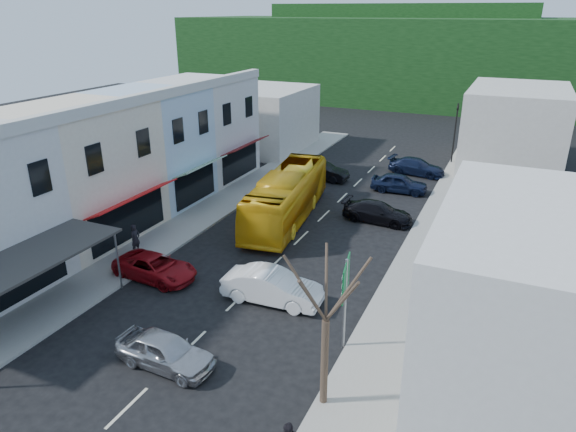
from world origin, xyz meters
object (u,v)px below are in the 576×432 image
at_px(car_white, 272,288).
at_px(direction_sign, 345,305).
at_px(street_tree, 326,320).
at_px(bus, 287,197).
at_px(car_red, 155,266).
at_px(pedestrian_left, 136,239).
at_px(traffic_signal, 455,134).
at_px(car_silver, 165,351).

bearing_deg(car_white, direction_sign, -119.38).
bearing_deg(car_white, street_tree, -142.77).
height_order(bus, car_red, bus).
distance_m(pedestrian_left, direction_sign, 14.08).
bearing_deg(street_tree, traffic_signal, 90.20).
distance_m(car_silver, car_white, 6.34).
bearing_deg(street_tree, car_silver, -175.33).
relative_size(bus, car_red, 2.52).
xyz_separation_m(bus, street_tree, (8.40, -15.48, 1.98)).
bearing_deg(pedestrian_left, traffic_signal, -22.15).
bearing_deg(direction_sign, car_white, 143.06).
distance_m(bus, car_silver, 16.15).
bearing_deg(traffic_signal, car_silver, 73.67).
relative_size(bus, traffic_signal, 2.11).
relative_size(direction_sign, traffic_signal, 0.75).
height_order(car_red, pedestrian_left, pedestrian_left).
relative_size(car_silver, car_white, 1.00).
bearing_deg(street_tree, direction_sign, 96.75).
distance_m(street_tree, traffic_signal, 33.86).
distance_m(direction_sign, street_tree, 3.75).
height_order(car_red, street_tree, street_tree).
xyz_separation_m(bus, car_silver, (1.96, -16.01, -0.85)).
bearing_deg(car_white, bus, 17.55).
xyz_separation_m(bus, traffic_signal, (8.27, 18.37, 1.19)).
bearing_deg(car_red, traffic_signal, -17.89).
xyz_separation_m(car_white, direction_sign, (4.29, -2.14, 1.37)).
bearing_deg(pedestrian_left, car_red, -118.29).
xyz_separation_m(bus, direction_sign, (7.99, -12.05, 0.52)).
height_order(direction_sign, street_tree, street_tree).
height_order(pedestrian_left, traffic_signal, traffic_signal).
xyz_separation_m(car_silver, direction_sign, (6.03, 3.96, 1.37)).
bearing_deg(direction_sign, car_red, 160.60).
distance_m(pedestrian_left, traffic_signal, 30.34).
bearing_deg(car_silver, street_tree, -83.17).
height_order(bus, direction_sign, direction_sign).
distance_m(direction_sign, traffic_signal, 30.43).
bearing_deg(car_red, direction_sign, -95.55).
bearing_deg(pedestrian_left, car_silver, -129.45).
relative_size(bus, car_silver, 2.64).
height_order(direction_sign, traffic_signal, traffic_signal).
height_order(car_white, direction_sign, direction_sign).
relative_size(car_white, direction_sign, 1.06).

